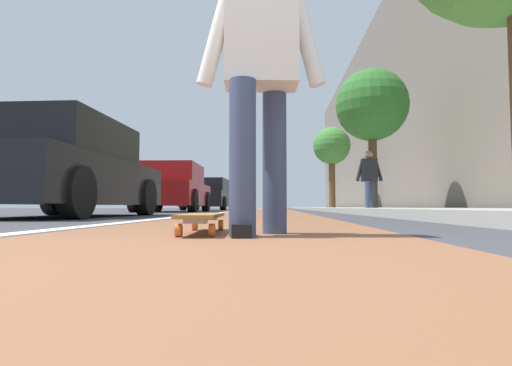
{
  "coord_description": "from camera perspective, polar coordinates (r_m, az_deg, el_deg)",
  "views": [
    {
      "loc": [
        -1.1,
        -0.33,
        0.16
      ],
      "look_at": [
        11.69,
        0.33,
        0.9
      ],
      "focal_mm": 29.01,
      "sensor_mm": 36.0,
      "label": 1
    }
  ],
  "objects": [
    {
      "name": "pedestrian_distant",
      "position": [
        11.87,
        15.37,
        0.8
      ],
      "size": [
        0.48,
        0.75,
        1.72
      ],
      "color": "#384260",
      "rests_on": "ground"
    },
    {
      "name": "sidewalk_curb",
      "position": [
        19.36,
        12.34,
        -3.5
      ],
      "size": [
        52.0,
        3.2,
        0.13
      ],
      "primitive_type": "cube",
      "color": "#9E9B93",
      "rests_on": "ground"
    },
    {
      "name": "building_facade",
      "position": [
        24.27,
        16.46,
        8.35
      ],
      "size": [
        40.0,
        1.2,
        10.01
      ],
      "primitive_type": "cube",
      "color": "#6C6359",
      "rests_on": "ground"
    },
    {
      "name": "parked_car_mid",
      "position": [
        13.33,
        -11.33,
        -0.8
      ],
      "size": [
        4.11,
        1.99,
        1.5
      ],
      "color": "maroon",
      "rests_on": "ground"
    },
    {
      "name": "ground_plane",
      "position": [
        11.11,
        1.27,
        -4.11
      ],
      "size": [
        80.0,
        80.0,
        0.0
      ],
      "primitive_type": "plane",
      "color": "#38383D"
    },
    {
      "name": "skateboard",
      "position": [
        2.44,
        -7.39,
        -4.73
      ],
      "size": [
        0.85,
        0.25,
        0.11
      ],
      "color": "orange",
      "rests_on": "ground"
    },
    {
      "name": "traffic_light",
      "position": [
        22.58,
        -1.92,
        3.48
      ],
      "size": [
        0.33,
        0.28,
        4.07
      ],
      "color": "#2D2D2D",
      "rests_on": "ground"
    },
    {
      "name": "parked_car_far",
      "position": [
        19.7,
        -6.54,
        -1.7
      ],
      "size": [
        4.18,
        2.13,
        1.47
      ],
      "color": "black",
      "rests_on": "ground"
    },
    {
      "name": "lane_stripe_white",
      "position": [
        21.16,
        -1.14,
        -3.72
      ],
      "size": [
        52.0,
        0.16,
        0.01
      ],
      "primitive_type": "cube",
      "color": "silver",
      "rests_on": "ground"
    },
    {
      "name": "parked_car_near",
      "position": [
        7.1,
        -25.09,
        1.58
      ],
      "size": [
        4.14,
        2.02,
        1.49
      ],
      "color": "black",
      "rests_on": "ground"
    },
    {
      "name": "street_tree_mid",
      "position": [
        12.63,
        15.69,
        10.19
      ],
      "size": [
        2.08,
        2.08,
        4.15
      ],
      "color": "brown",
      "rests_on": "ground"
    },
    {
      "name": "bike_lane_paint",
      "position": [
        25.11,
        2.21,
        -3.66
      ],
      "size": [
        56.0,
        2.07,
        0.0
      ],
      "primitive_type": "cube",
      "color": "brown",
      "rests_on": "ground"
    },
    {
      "name": "skater_person",
      "position": [
        2.38,
        0.62,
        15.84
      ],
      "size": [
        0.47,
        0.72,
        1.64
      ],
      "color": "#384260",
      "rests_on": "ground"
    },
    {
      "name": "street_tree_far",
      "position": [
        21.24,
        10.4,
        4.89
      ],
      "size": [
        1.88,
        1.88,
        4.18
      ],
      "color": "brown",
      "rests_on": "ground"
    }
  ]
}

